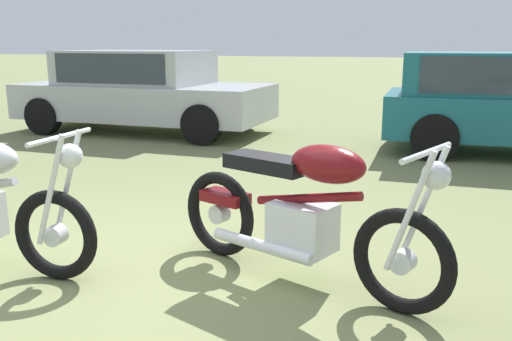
# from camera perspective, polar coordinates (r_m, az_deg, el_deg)

# --- Properties ---
(ground_plane) EXTENTS (120.00, 120.00, 0.00)m
(ground_plane) POSITION_cam_1_polar(r_m,az_deg,el_deg) (3.91, -13.10, -10.94)
(ground_plane) COLOR olive
(motorcycle_maroon) EXTENTS (2.00, 0.99, 1.02)m
(motorcycle_maroon) POSITION_cam_1_polar(r_m,az_deg,el_deg) (3.65, 4.86, -4.30)
(motorcycle_maroon) COLOR black
(motorcycle_maroon) RESTS_ON ground
(car_silver) EXTENTS (4.42, 1.95, 1.43)m
(car_silver) POSITION_cam_1_polar(r_m,az_deg,el_deg) (10.15, -11.74, 8.42)
(car_silver) COLOR #B2B5BA
(car_silver) RESTS_ON ground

